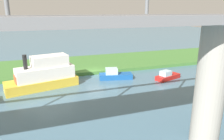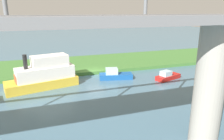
{
  "view_description": "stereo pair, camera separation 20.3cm",
  "coord_description": "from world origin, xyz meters",
  "px_view_note": "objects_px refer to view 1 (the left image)",
  "views": [
    {
      "loc": [
        7.53,
        29.68,
        9.44
      ],
      "look_at": [
        -0.98,
        5.0,
        2.0
      ],
      "focal_mm": 33.79,
      "sensor_mm": 36.0,
      "label": 1
    },
    {
      "loc": [
        7.34,
        29.75,
        9.44
      ],
      "look_at": [
        -0.98,
        5.0,
        2.0
      ],
      "focal_mm": 33.79,
      "sensor_mm": 36.0,
      "label": 2
    }
  ],
  "objects_px": {
    "mooring_post": "(67,68)",
    "houseboat_blue": "(44,75)",
    "motorboat_red": "(167,76)",
    "bridge_pylon": "(210,87)",
    "motorboat_white": "(115,75)",
    "person_on_bank": "(67,65)"
  },
  "relations": [
    {
      "from": "motorboat_white",
      "to": "houseboat_blue",
      "type": "bearing_deg",
      "value": 2.48
    },
    {
      "from": "mooring_post",
      "to": "motorboat_white",
      "type": "xyz_separation_m",
      "value": [
        -6.04,
        4.55,
        -0.42
      ]
    },
    {
      "from": "mooring_post",
      "to": "motorboat_white",
      "type": "bearing_deg",
      "value": 143.0
    },
    {
      "from": "bridge_pylon",
      "to": "mooring_post",
      "type": "distance_m",
      "value": 22.28
    },
    {
      "from": "houseboat_blue",
      "to": "bridge_pylon",
      "type": "bearing_deg",
      "value": 124.17
    },
    {
      "from": "person_on_bank",
      "to": "bridge_pylon",
      "type": "bearing_deg",
      "value": 108.37
    },
    {
      "from": "mooring_post",
      "to": "houseboat_blue",
      "type": "height_order",
      "value": "houseboat_blue"
    },
    {
      "from": "bridge_pylon",
      "to": "mooring_post",
      "type": "xyz_separation_m",
      "value": [
        7.23,
        -20.8,
        -3.37
      ]
    },
    {
      "from": "mooring_post",
      "to": "motorboat_white",
      "type": "height_order",
      "value": "motorboat_white"
    },
    {
      "from": "bridge_pylon",
      "to": "motorboat_white",
      "type": "height_order",
      "value": "bridge_pylon"
    },
    {
      "from": "mooring_post",
      "to": "motorboat_red",
      "type": "bearing_deg",
      "value": 150.94
    },
    {
      "from": "motorboat_red",
      "to": "houseboat_blue",
      "type": "bearing_deg",
      "value": -7.77
    },
    {
      "from": "bridge_pylon",
      "to": "mooring_post",
      "type": "height_order",
      "value": "bridge_pylon"
    },
    {
      "from": "mooring_post",
      "to": "motorboat_red",
      "type": "distance_m",
      "value": 14.88
    },
    {
      "from": "houseboat_blue",
      "to": "motorboat_red",
      "type": "xyz_separation_m",
      "value": [
        -16.52,
        2.26,
        -1.17
      ]
    },
    {
      "from": "bridge_pylon",
      "to": "houseboat_blue",
      "type": "height_order",
      "value": "bridge_pylon"
    },
    {
      "from": "motorboat_red",
      "to": "motorboat_white",
      "type": "distance_m",
      "value": 7.45
    },
    {
      "from": "bridge_pylon",
      "to": "houseboat_blue",
      "type": "bearing_deg",
      "value": -55.83
    },
    {
      "from": "motorboat_red",
      "to": "person_on_bank",
      "type": "bearing_deg",
      "value": -31.63
    },
    {
      "from": "bridge_pylon",
      "to": "motorboat_white",
      "type": "xyz_separation_m",
      "value": [
        1.18,
        -16.25,
        -3.79
      ]
    },
    {
      "from": "motorboat_red",
      "to": "motorboat_white",
      "type": "xyz_separation_m",
      "value": [
        6.96,
        -2.67,
        0.09
      ]
    },
    {
      "from": "bridge_pylon",
      "to": "motorboat_red",
      "type": "bearing_deg",
      "value": -113.03
    }
  ]
}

